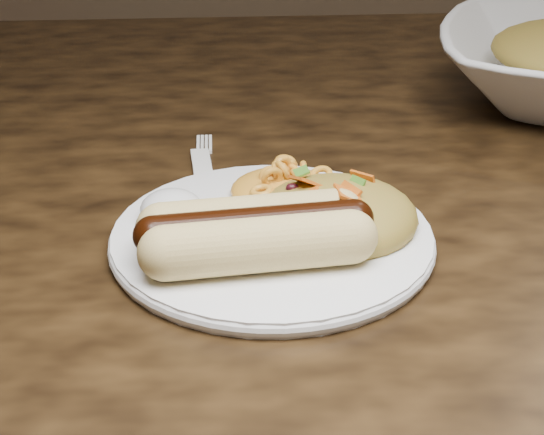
{
  "coord_description": "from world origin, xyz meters",
  "views": [
    {
      "loc": [
        -0.11,
        -0.64,
        1.03
      ],
      "look_at": [
        -0.07,
        -0.16,
        0.77
      ],
      "focal_mm": 55.0,
      "sensor_mm": 36.0,
      "label": 1
    }
  ],
  "objects": [
    {
      "name": "fork",
      "position": [
        -0.12,
        -0.05,
        0.75
      ],
      "size": [
        0.03,
        0.14,
        0.0
      ],
      "primitive_type": "cube",
      "rotation": [
        0.0,
        0.0,
        0.07
      ],
      "color": "white",
      "rests_on": "table"
    },
    {
      "name": "table",
      "position": [
        0.0,
        0.0,
        0.66
      ],
      "size": [
        1.6,
        0.9,
        0.75
      ],
      "color": "#3E2812",
      "rests_on": "floor"
    },
    {
      "name": "mac_and_cheese",
      "position": [
        -0.06,
        -0.11,
        0.78
      ],
      "size": [
        0.09,
        0.09,
        0.03
      ],
      "primitive_type": "ellipsoid",
      "rotation": [
        0.0,
        0.0,
        0.28
      ],
      "color": "orange",
      "rests_on": "plate"
    },
    {
      "name": "plate",
      "position": [
        -0.07,
        -0.16,
        0.76
      ],
      "size": [
        0.27,
        0.27,
        0.01
      ],
      "primitive_type": "cylinder",
      "rotation": [
        0.0,
        0.0,
        -0.32
      ],
      "color": "white",
      "rests_on": "table"
    },
    {
      "name": "sour_cream",
      "position": [
        -0.14,
        -0.14,
        0.77
      ],
      "size": [
        0.06,
        0.06,
        0.03
      ],
      "primitive_type": "ellipsoid",
      "rotation": [
        0.0,
        0.0,
        0.4
      ],
      "color": "silver",
      "rests_on": "plate"
    },
    {
      "name": "hotdog",
      "position": [
        -0.09,
        -0.19,
        0.78
      ],
      "size": [
        0.13,
        0.08,
        0.03
      ],
      "rotation": [
        0.0,
        0.0,
        0.11
      ],
      "color": "#F1D688",
      "rests_on": "plate"
    },
    {
      "name": "taco_salad",
      "position": [
        -0.03,
        -0.15,
        0.78
      ],
      "size": [
        0.11,
        0.1,
        0.05
      ],
      "rotation": [
        0.0,
        0.0,
        0.16
      ],
      "color": "#BE5124",
      "rests_on": "plate"
    }
  ]
}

